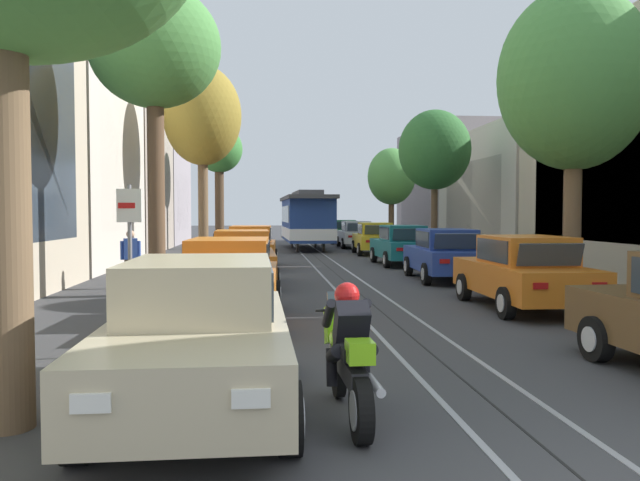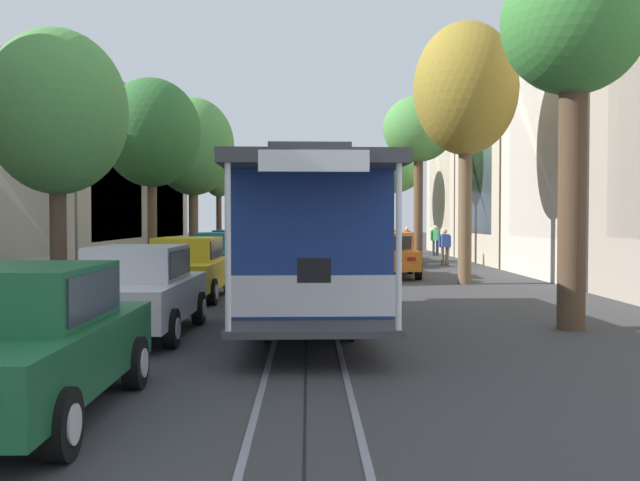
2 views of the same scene
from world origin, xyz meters
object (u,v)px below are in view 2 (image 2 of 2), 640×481
at_px(parked_car_blue_mid_right, 233,249).
at_px(street_sign_post, 386,228).
at_px(street_tree_kerb_left_second, 419,131).
at_px(street_tree_kerb_right_near, 219,169).
at_px(parked_car_orange_fourth_left, 389,254).
at_px(fire_hydrant, 208,253).
at_px(street_tree_kerb_right_fourth, 57,113).
at_px(cable_car_trolley, 306,240).
at_px(pedestrian_on_left_pavement, 435,239).
at_px(street_tree_kerb_right_mid, 151,133).
at_px(pedestrian_crossing_far, 445,245).
at_px(parked_car_white_sixth_right, 137,290).
at_px(street_tree_kerb_left_fourth, 574,33).
at_px(parked_car_orange_mid_left, 377,248).
at_px(parked_car_orange_second_right, 245,244).
at_px(street_tree_kerb_left_mid, 466,90).
at_px(motorcycle_with_rider, 334,242).
at_px(pedestrian_on_right_pavement, 407,239).
at_px(parked_car_green_far_right, 20,342).
at_px(parked_car_orange_second_left, 368,243).
at_px(parked_car_brown_near_right, 254,240).
at_px(parked_car_yellow_fifth_right, 187,268).
at_px(parked_car_teal_fourth_right, 219,255).
at_px(parked_car_beige_near_left, 361,240).
at_px(street_tree_kerb_right_second, 193,147).
at_px(street_tree_kerb_left_near, 390,171).

height_order(parked_car_blue_mid_right, street_sign_post, street_sign_post).
distance_m(street_tree_kerb_left_second, street_tree_kerb_right_near, 15.04).
distance_m(parked_car_orange_fourth_left, fire_hydrant, 11.51).
distance_m(street_tree_kerb_right_fourth, cable_car_trolley, 5.44).
xyz_separation_m(pedestrian_on_left_pavement, street_sign_post, (2.69, -0.24, 0.60)).
xyz_separation_m(street_tree_kerb_right_near, street_tree_kerb_right_mid, (-0.45, 21.27, -0.32)).
bearing_deg(pedestrian_crossing_far, parked_car_white_sixth_right, 64.74).
bearing_deg(street_tree_kerb_left_fourth, parked_car_orange_mid_left, -84.16).
bearing_deg(street_tree_kerb_left_second, parked_car_white_sixth_right, 68.62).
bearing_deg(street_tree_kerb_right_fourth, parked_car_white_sixth_right, 143.42).
bearing_deg(parked_car_orange_second_right, street_tree_kerb_left_mid, 120.51).
distance_m(motorcycle_with_rider, pedestrian_crossing_far, 12.18).
bearing_deg(motorcycle_with_rider, street_tree_kerb_right_fourth, 77.52).
xyz_separation_m(parked_car_orange_mid_left, street_tree_kerb_left_second, (-2.06, -1.87, 5.29)).
bearing_deg(street_tree_kerb_right_mid, pedestrian_on_right_pavement, -119.06).
distance_m(parked_car_green_far_right, street_tree_kerb_right_fourth, 7.84).
relative_size(parked_car_orange_second_left, parked_car_brown_near_right, 1.00).
bearing_deg(parked_car_yellow_fifth_right, parked_car_brown_near_right, -89.98).
bearing_deg(street_tree_kerb_right_near, parked_car_yellow_fifth_right, 95.05).
xyz_separation_m(parked_car_teal_fourth_right, parked_car_yellow_fifth_right, (0.05, 6.45, 0.00)).
distance_m(parked_car_orange_second_right, street_tree_kerb_left_second, 10.25).
relative_size(parked_car_orange_mid_left, parked_car_blue_mid_right, 1.00).
distance_m(parked_car_orange_mid_left, parked_car_blue_mid_right, 6.26).
bearing_deg(street_tree_kerb_left_second, parked_car_beige_near_left, -78.05).
distance_m(street_tree_kerb_right_second, motorcycle_with_rider, 12.36).
height_order(parked_car_brown_near_right, street_sign_post, street_sign_post).
bearing_deg(pedestrian_on_left_pavement, street_sign_post, -5.10).
height_order(parked_car_orange_second_right, cable_car_trolley, cable_car_trolley).
distance_m(parked_car_orange_second_left, parked_car_orange_mid_left, 5.79).
height_order(parked_car_orange_second_left, street_tree_kerb_left_near, street_tree_kerb_left_near).
height_order(parked_car_teal_fourth_right, motorcycle_with_rider, parked_car_teal_fourth_right).
relative_size(parked_car_orange_second_right, street_sign_post, 1.76).
xyz_separation_m(parked_car_orange_second_left, street_tree_kerb_left_mid, (-1.85, 14.70, 5.28)).
height_order(street_tree_kerb_right_mid, street_tree_kerb_right_fourth, street_tree_kerb_right_mid).
bearing_deg(cable_car_trolley, parked_car_white_sixth_right, 22.35).
height_order(parked_car_orange_second_right, parked_car_green_far_right, same).
bearing_deg(pedestrian_crossing_far, pedestrian_on_right_pavement, -88.35).
distance_m(parked_car_orange_second_right, street_tree_kerb_right_mid, 14.18).
relative_size(cable_car_trolley, fire_hydrant, 10.91).
distance_m(parked_car_orange_second_right, street_tree_kerb_right_second, 5.56).
bearing_deg(street_sign_post, cable_car_trolley, 80.55).
bearing_deg(parked_car_orange_mid_left, parked_car_orange_second_right, -38.06).
xyz_separation_m(parked_car_orange_second_left, street_tree_kerb_left_fourth, (-1.82, 24.17, 4.71)).
bearing_deg(parked_car_orange_second_left, pedestrian_crossing_far, 118.61).
bearing_deg(parked_car_beige_near_left, parked_car_orange_fourth_left, 89.29).
bearing_deg(parked_car_beige_near_left, street_tree_kerb_right_near, -9.23).
xyz_separation_m(parked_car_orange_fourth_left, street_tree_kerb_right_second, (8.27, -8.57, 4.60)).
bearing_deg(street_tree_kerb_left_near, cable_car_trolley, 80.48).
bearing_deg(street_tree_kerb_left_fourth, parked_car_orange_fourth_left, -80.82).
xyz_separation_m(parked_car_yellow_fifth_right, pedestrian_crossing_far, (-9.17, -13.40, 0.11)).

